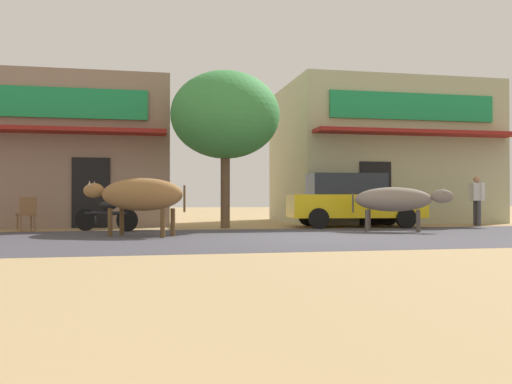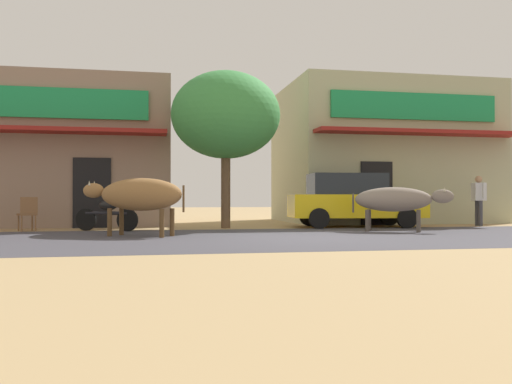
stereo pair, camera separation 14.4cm
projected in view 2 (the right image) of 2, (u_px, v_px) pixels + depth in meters
ground at (303, 237)px, 12.56m from camera, size 80.00×80.00×0.00m
asphalt_road at (303, 237)px, 12.56m from camera, size 72.00×6.71×0.00m
storefront_left_cafe at (69, 155)px, 18.91m from camera, size 6.71×6.37×4.75m
storefront_right_club at (381, 155)px, 21.12m from camera, size 7.39×6.37×5.09m
roadside_tree at (226, 116)px, 16.29m from camera, size 3.23×3.23×4.65m
parked_hatchback_car at (353, 200)px, 16.89m from camera, size 4.20×2.14×1.64m
parked_motorcycle at (107, 214)px, 14.89m from camera, size 1.70×0.90×1.05m
cow_near_brown at (139, 195)px, 12.86m from camera, size 2.53×1.72×1.36m
cow_far_dark at (396, 200)px, 14.65m from camera, size 2.47×1.63×1.18m
pedestrian_by_shop at (479, 197)px, 17.60m from camera, size 0.40×0.61×1.61m
cafe_chair_by_doorway at (28, 212)px, 14.78m from camera, size 0.58×0.58×0.92m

